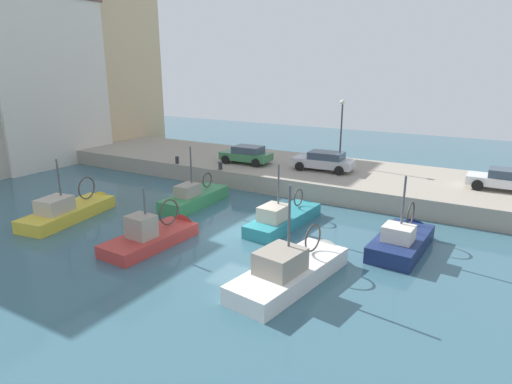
{
  "coord_description": "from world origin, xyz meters",
  "views": [
    {
      "loc": [
        -17.69,
        -11.49,
        8.39
      ],
      "look_at": [
        3.62,
        0.88,
        1.2
      ],
      "focal_mm": 30.5,
      "sensor_mm": 36.0,
      "label": 1
    }
  ],
  "objects_px": {
    "fishing_boat_navy": "(403,246)",
    "fishing_boat_white": "(295,276)",
    "parked_car_green": "(247,154)",
    "fishing_boat_teal": "(287,222)",
    "mooring_bollard_mid": "(220,166)",
    "fishing_boat_yellow": "(73,215)",
    "quay_streetlamp": "(342,122)",
    "fishing_boat_red": "(157,240)",
    "mooring_bollard_north": "(177,160)",
    "parked_car_silver": "(324,161)",
    "fishing_boat_green": "(198,202)",
    "parked_car_white": "(507,180)"
  },
  "relations": [
    {
      "from": "parked_car_white",
      "to": "fishing_boat_teal",
      "type": "bearing_deg",
      "value": 131.09
    },
    {
      "from": "fishing_boat_red",
      "to": "parked_car_silver",
      "type": "xyz_separation_m",
      "value": [
        13.76,
        -3.23,
        1.77
      ]
    },
    {
      "from": "fishing_boat_white",
      "to": "mooring_bollard_north",
      "type": "xyz_separation_m",
      "value": [
        10.38,
        14.8,
        1.32
      ]
    },
    {
      "from": "parked_car_silver",
      "to": "mooring_bollard_mid",
      "type": "height_order",
      "value": "parked_car_silver"
    },
    {
      "from": "quay_streetlamp",
      "to": "fishing_boat_teal",
      "type": "bearing_deg",
      "value": -175.75
    },
    {
      "from": "fishing_boat_teal",
      "to": "mooring_bollard_north",
      "type": "distance_m",
      "value": 12.71
    },
    {
      "from": "mooring_bollard_mid",
      "to": "mooring_bollard_north",
      "type": "relative_size",
      "value": 1.0
    },
    {
      "from": "fishing_boat_navy",
      "to": "mooring_bollard_mid",
      "type": "distance_m",
      "value": 14.83
    },
    {
      "from": "parked_car_silver",
      "to": "fishing_boat_white",
      "type": "bearing_deg",
      "value": -162.84
    },
    {
      "from": "fishing_boat_yellow",
      "to": "parked_car_green",
      "type": "relative_size",
      "value": 1.73
    },
    {
      "from": "fishing_boat_teal",
      "to": "mooring_bollard_mid",
      "type": "xyz_separation_m",
      "value": [
        4.8,
        7.69,
        1.35
      ]
    },
    {
      "from": "fishing_boat_navy",
      "to": "fishing_boat_yellow",
      "type": "bearing_deg",
      "value": 106.09
    },
    {
      "from": "fishing_boat_green",
      "to": "parked_car_white",
      "type": "height_order",
      "value": "fishing_boat_green"
    },
    {
      "from": "fishing_boat_navy",
      "to": "quay_streetlamp",
      "type": "bearing_deg",
      "value": 33.63
    },
    {
      "from": "fishing_boat_red",
      "to": "fishing_boat_teal",
      "type": "bearing_deg",
      "value": -38.67
    },
    {
      "from": "parked_car_silver",
      "to": "mooring_bollard_north",
      "type": "bearing_deg",
      "value": 108.25
    },
    {
      "from": "fishing_boat_red",
      "to": "parked_car_silver",
      "type": "distance_m",
      "value": 14.24
    },
    {
      "from": "fishing_boat_red",
      "to": "mooring_bollard_north",
      "type": "xyz_separation_m",
      "value": [
        10.29,
        7.29,
        1.34
      ]
    },
    {
      "from": "fishing_boat_teal",
      "to": "mooring_bollard_mid",
      "type": "height_order",
      "value": "fishing_boat_teal"
    },
    {
      "from": "fishing_boat_red",
      "to": "parked_car_green",
      "type": "distance_m",
      "value": 13.39
    },
    {
      "from": "parked_car_green",
      "to": "mooring_bollard_mid",
      "type": "bearing_deg",
      "value": 168.34
    },
    {
      "from": "fishing_boat_navy",
      "to": "fishing_boat_teal",
      "type": "xyz_separation_m",
      "value": [
        0.1,
        6.24,
        0.02
      ]
    },
    {
      "from": "fishing_boat_navy",
      "to": "parked_car_green",
      "type": "distance_m",
      "value": 15.48
    },
    {
      "from": "parked_car_white",
      "to": "mooring_bollard_mid",
      "type": "bearing_deg",
      "value": 102.89
    },
    {
      "from": "fishing_boat_red",
      "to": "fishing_boat_white",
      "type": "relative_size",
      "value": 0.82
    },
    {
      "from": "mooring_bollard_mid",
      "to": "fishing_boat_red",
      "type": "bearing_deg",
      "value": -162.25
    },
    {
      "from": "fishing_boat_green",
      "to": "mooring_bollard_north",
      "type": "xyz_separation_m",
      "value": [
        4.28,
        5.19,
        1.37
      ]
    },
    {
      "from": "fishing_boat_teal",
      "to": "fishing_boat_red",
      "type": "height_order",
      "value": "fishing_boat_teal"
    },
    {
      "from": "fishing_boat_navy",
      "to": "quay_streetlamp",
      "type": "height_order",
      "value": "quay_streetlamp"
    },
    {
      "from": "fishing_boat_green",
      "to": "parked_car_green",
      "type": "xyz_separation_m",
      "value": [
        6.99,
        0.63,
        1.78
      ]
    },
    {
      "from": "fishing_boat_red",
      "to": "quay_streetlamp",
      "type": "bearing_deg",
      "value": -12.79
    },
    {
      "from": "fishing_boat_yellow",
      "to": "mooring_bollard_north",
      "type": "distance_m",
      "value": 10.01
    },
    {
      "from": "parked_car_green",
      "to": "parked_car_silver",
      "type": "bearing_deg",
      "value": -82.68
    },
    {
      "from": "fishing_boat_navy",
      "to": "mooring_bollard_mid",
      "type": "height_order",
      "value": "fishing_boat_navy"
    },
    {
      "from": "fishing_boat_teal",
      "to": "fishing_boat_white",
      "type": "distance_m",
      "value": 6.4
    },
    {
      "from": "fishing_boat_green",
      "to": "parked_car_green",
      "type": "height_order",
      "value": "fishing_boat_green"
    },
    {
      "from": "fishing_boat_navy",
      "to": "parked_car_green",
      "type": "xyz_separation_m",
      "value": [
        7.6,
        13.37,
        1.79
      ]
    },
    {
      "from": "fishing_boat_white",
      "to": "fishing_boat_green",
      "type": "bearing_deg",
      "value": 57.61
    },
    {
      "from": "mooring_bollard_north",
      "to": "parked_car_white",
      "type": "bearing_deg",
      "value": -79.41
    },
    {
      "from": "mooring_bollard_north",
      "to": "fishing_boat_teal",
      "type": "bearing_deg",
      "value": -112.32
    },
    {
      "from": "fishing_boat_navy",
      "to": "fishing_boat_white",
      "type": "xyz_separation_m",
      "value": [
        -5.49,
        3.12,
        0.05
      ]
    },
    {
      "from": "fishing_boat_red",
      "to": "mooring_bollard_north",
      "type": "distance_m",
      "value": 12.68
    },
    {
      "from": "fishing_boat_white",
      "to": "quay_streetlamp",
      "type": "distance_m",
      "value": 17.05
    },
    {
      "from": "parked_car_white",
      "to": "fishing_boat_yellow",
      "type": "bearing_deg",
      "value": 123.28
    },
    {
      "from": "mooring_bollard_mid",
      "to": "quay_streetlamp",
      "type": "bearing_deg",
      "value": -50.73
    },
    {
      "from": "parked_car_green",
      "to": "mooring_bollard_north",
      "type": "height_order",
      "value": "parked_car_green"
    },
    {
      "from": "fishing_boat_green",
      "to": "parked_car_green",
      "type": "bearing_deg",
      "value": 5.14
    },
    {
      "from": "fishing_boat_white",
      "to": "parked_car_white",
      "type": "xyz_separation_m",
      "value": [
        14.47,
        -7.08,
        1.72
      ]
    },
    {
      "from": "fishing_boat_navy",
      "to": "parked_car_green",
      "type": "relative_size",
      "value": 1.41
    },
    {
      "from": "mooring_bollard_north",
      "to": "fishing_boat_navy",
      "type": "bearing_deg",
      "value": -105.28
    }
  ]
}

